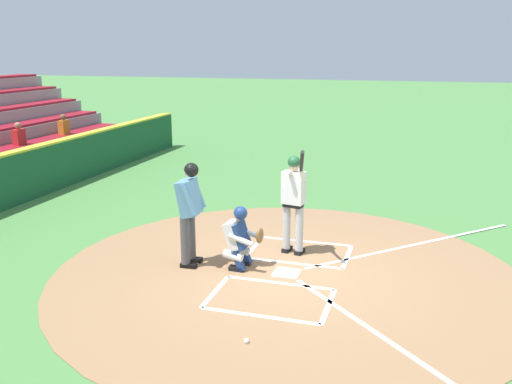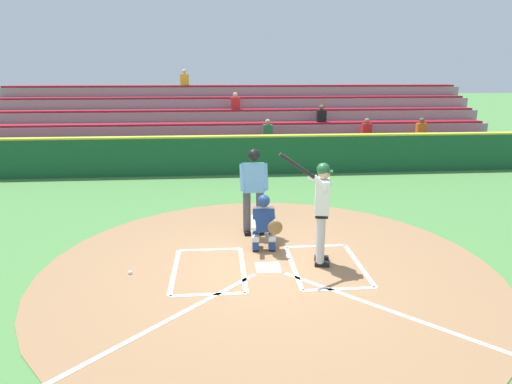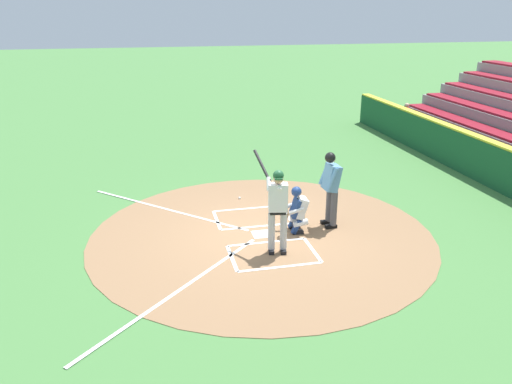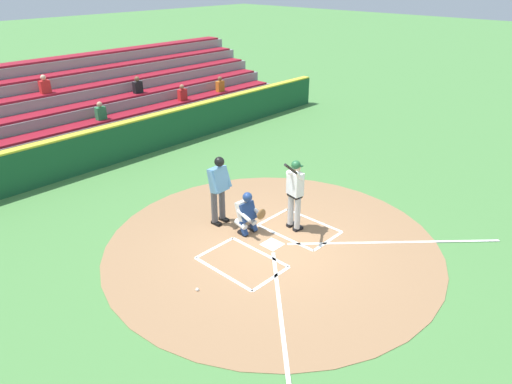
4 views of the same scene
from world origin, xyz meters
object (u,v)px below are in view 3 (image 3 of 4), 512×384
Objects in this scene: catcher at (297,209)px; plate_umpire at (331,184)px; baseball at (240,198)px; batter at (277,205)px.

plate_umpire is (0.14, -0.88, 0.49)m from catcher.
catcher is at bearing -159.80° from baseball.
plate_umpire is at bearing -56.44° from batter.
plate_umpire is 3.07m from baseball.
batter is 1.88× the size of catcher.
batter is 28.76× the size of baseball.
baseball is at bearing 2.73° from batter.
batter is 1.14× the size of plate_umpire.
batter is 1.29m from catcher.
baseball is at bearing 37.77° from plate_umpire.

